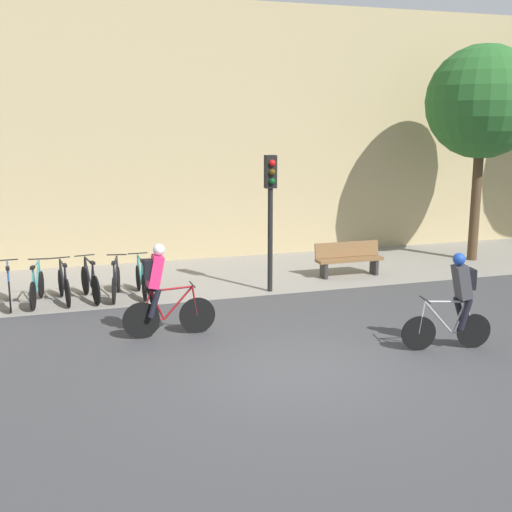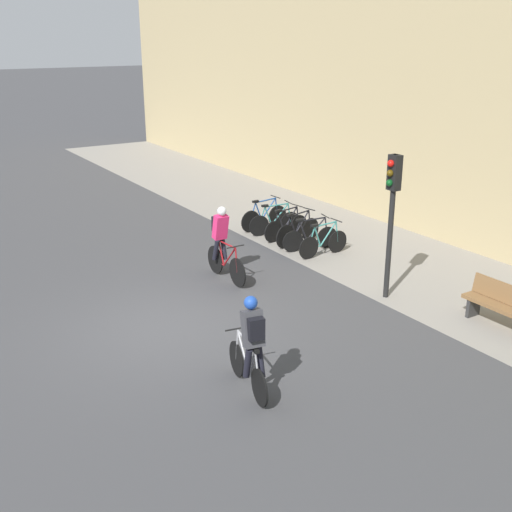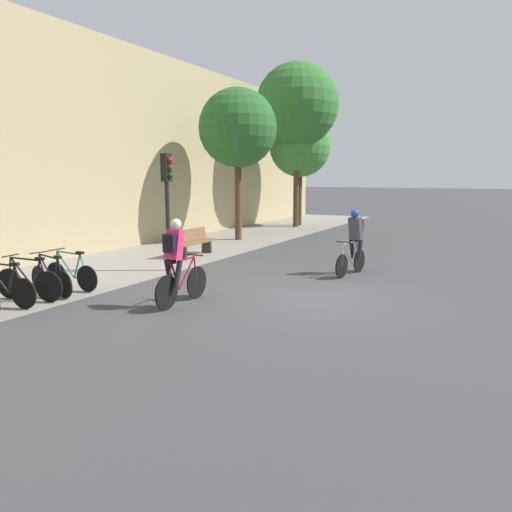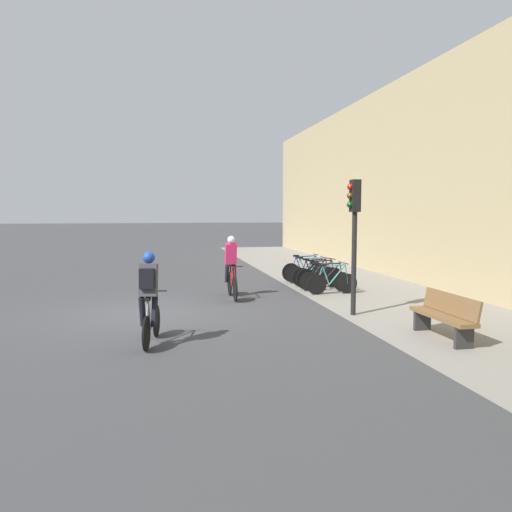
# 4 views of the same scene
# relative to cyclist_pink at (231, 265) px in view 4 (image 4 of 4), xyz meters

# --- Properties ---
(ground) EXTENTS (200.00, 200.00, 0.00)m
(ground) POSITION_rel_cyclist_pink_xyz_m (1.86, -2.32, -0.95)
(ground) COLOR #3D3D3F
(kerb_strip) EXTENTS (44.00, 4.50, 0.01)m
(kerb_strip) POSITION_rel_cyclist_pink_xyz_m (1.86, 4.43, -0.94)
(kerb_strip) COLOR gray
(kerb_strip) RESTS_ON ground
(building_facade) EXTENTS (44.00, 0.60, 7.34)m
(building_facade) POSITION_rel_cyclist_pink_xyz_m (1.86, 6.98, 2.73)
(building_facade) COLOR tan
(building_facade) RESTS_ON ground
(cyclist_pink) EXTENTS (1.77, 0.46, 1.79)m
(cyclist_pink) POSITION_rel_cyclist_pink_xyz_m (0.00, 0.00, 0.00)
(cyclist_pink) COLOR black
(cyclist_pink) RESTS_ON ground
(cyclist_grey) EXTENTS (1.64, 0.54, 1.75)m
(cyclist_grey) POSITION_rel_cyclist_pink_xyz_m (4.92, -2.26, 0.00)
(cyclist_grey) COLOR black
(cyclist_grey) RESTS_ON ground
(parked_bike_0) EXTENTS (0.46, 1.68, 0.97)m
(parked_bike_0) POSITION_rel_cyclist_pink_xyz_m (-2.84, 3.06, -0.55)
(parked_bike_0) COLOR black
(parked_bike_0) RESTS_ON ground
(parked_bike_1) EXTENTS (0.46, 1.63, 0.95)m
(parked_bike_1) POSITION_rel_cyclist_pink_xyz_m (-2.26, 3.06, -0.56)
(parked_bike_1) COLOR black
(parked_bike_1) RESTS_ON ground
(parked_bike_2) EXTENTS (0.46, 1.61, 0.95)m
(parked_bike_2) POSITION_rel_cyclist_pink_xyz_m (-1.68, 3.06, -0.56)
(parked_bike_2) COLOR black
(parked_bike_2) RESTS_ON ground
(parked_bike_3) EXTENTS (0.47, 1.67, 0.97)m
(parked_bike_3) POSITION_rel_cyclist_pink_xyz_m (-1.10, 3.06, -0.55)
(parked_bike_3) COLOR black
(parked_bike_3) RESTS_ON ground
(parked_bike_4) EXTENTS (0.49, 1.62, 0.94)m
(parked_bike_4) POSITION_rel_cyclist_pink_xyz_m (-0.53, 3.06, -0.57)
(parked_bike_4) COLOR black
(parked_bike_4) RESTS_ON ground
(parked_bike_5) EXTENTS (0.46, 1.60, 0.94)m
(parked_bike_5) POSITION_rel_cyclist_pink_xyz_m (0.05, 3.06, -0.56)
(parked_bike_5) COLOR black
(parked_bike_5) RESTS_ON ground
(traffic_light_pole) EXTENTS (0.26, 0.30, 3.24)m
(traffic_light_pole) POSITION_rel_cyclist_pink_xyz_m (3.04, 2.50, 1.31)
(traffic_light_pole) COLOR black
(traffic_light_pole) RESTS_ON ground
(bench) EXTENTS (1.81, 0.44, 0.89)m
(bench) POSITION_rel_cyclist_pink_xyz_m (5.53, 3.39, -0.47)
(bench) COLOR brown
(bench) RESTS_ON ground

